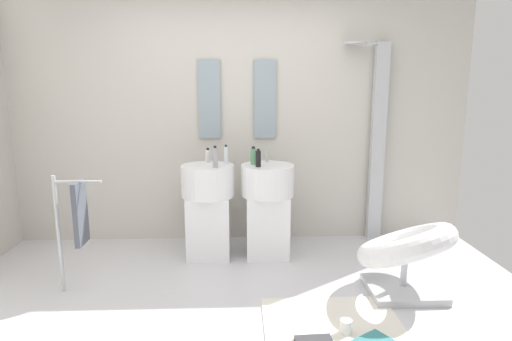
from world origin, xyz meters
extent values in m
cube|color=silver|center=(0.00, 0.00, -0.02)|extent=(4.80, 3.60, 0.04)
cube|color=beige|center=(0.00, 1.65, 1.30)|extent=(4.80, 0.10, 2.60)
cube|color=white|center=(-0.28, 1.11, 0.30)|extent=(0.40, 0.40, 0.60)
cylinder|color=white|center=(-0.28, 1.11, 0.75)|extent=(0.50, 0.50, 0.29)
cylinder|color=#B7BABF|center=(-0.28, 1.25, 0.94)|extent=(0.02, 0.02, 0.10)
cube|color=white|center=(0.28, 1.11, 0.30)|extent=(0.40, 0.40, 0.60)
cylinder|color=white|center=(0.28, 1.11, 0.75)|extent=(0.50, 0.50, 0.29)
cylinder|color=#B7BABF|center=(0.28, 1.25, 0.94)|extent=(0.02, 0.02, 0.10)
cube|color=#8C9EA8|center=(-0.28, 1.58, 1.48)|extent=(0.22, 0.03, 0.78)
cube|color=#8C9EA8|center=(0.28, 1.58, 1.48)|extent=(0.22, 0.03, 0.78)
cube|color=#B7BABF|center=(1.46, 1.53, 1.02)|extent=(0.14, 0.08, 2.05)
cylinder|color=#B7BABF|center=(1.31, 1.51, 2.03)|extent=(0.30, 0.02, 0.02)
cylinder|color=#B7BABF|center=(1.16, 1.48, 2.03)|extent=(0.24, 0.24, 0.02)
cube|color=#B7BABF|center=(1.31, 0.29, 0.03)|extent=(0.56, 0.50, 0.06)
cylinder|color=#B7BABF|center=(1.31, 0.29, 0.20)|extent=(0.05, 0.05, 0.34)
torus|color=white|center=(1.31, 0.29, 0.40)|extent=(1.10, 1.10, 0.49)
cylinder|color=#B7BABF|center=(-1.40, 0.42, 0.47)|extent=(0.03, 0.03, 0.95)
cylinder|color=#B7BABF|center=(-1.22, 0.42, 0.90)|extent=(0.36, 0.02, 0.02)
cube|color=#4C515B|center=(-1.22, 0.42, 0.65)|extent=(0.04, 0.22, 0.50)
cube|color=white|center=(0.65, -0.22, 0.01)|extent=(0.95, 0.86, 0.01)
cylinder|color=white|center=(0.71, -0.27, 0.06)|extent=(0.08, 0.08, 0.09)
cylinder|color=silver|center=(-0.11, 1.13, 0.98)|extent=(0.04, 0.04, 0.17)
cylinder|color=black|center=(-0.11, 1.13, 1.07)|extent=(0.02, 0.02, 0.02)
cylinder|color=#59996B|center=(0.15, 1.15, 0.97)|extent=(0.05, 0.05, 0.15)
cylinder|color=black|center=(0.15, 1.15, 1.05)|extent=(0.03, 0.03, 0.02)
cylinder|color=#99999E|center=(-0.20, 1.00, 0.98)|extent=(0.05, 0.05, 0.18)
cylinder|color=black|center=(-0.20, 1.00, 1.08)|extent=(0.03, 0.03, 0.02)
cylinder|color=black|center=(0.19, 1.02, 0.96)|extent=(0.05, 0.05, 0.15)
cylinder|color=black|center=(0.19, 1.02, 1.05)|extent=(0.03, 0.03, 0.02)
cylinder|color=white|center=(-0.29, 1.28, 0.95)|extent=(0.05, 0.05, 0.12)
cylinder|color=black|center=(-0.29, 1.28, 1.02)|extent=(0.03, 0.03, 0.02)
camera|label=1|loc=(0.02, -2.80, 1.62)|focal=29.79mm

